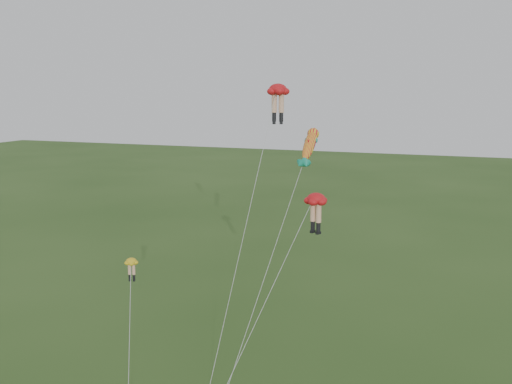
% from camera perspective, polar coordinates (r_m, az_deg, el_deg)
% --- Properties ---
extents(legs_kite_red_high, '(2.58, 10.65, 19.82)m').
position_cam_1_polar(legs_kite_red_high, '(40.24, 2.12, 9.60)').
color(legs_kite_red_high, red).
rests_on(legs_kite_red_high, ground).
extents(legs_kite_red_mid, '(5.12, 10.42, 12.70)m').
position_cam_1_polar(legs_kite_red_mid, '(37.80, 5.92, -1.21)').
color(legs_kite_red_mid, red).
rests_on(legs_kite_red_mid, ground).
extents(legs_kite_yellow, '(2.72, 4.91, 8.73)m').
position_cam_1_polar(legs_kite_yellow, '(37.74, -12.38, -7.69)').
color(legs_kite_yellow, yellow).
rests_on(legs_kite_yellow, ground).
extents(fish_kite, '(2.65, 14.50, 16.98)m').
position_cam_1_polar(fish_kite, '(40.79, 5.36, 4.68)').
color(fish_kite, yellow).
rests_on(fish_kite, ground).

